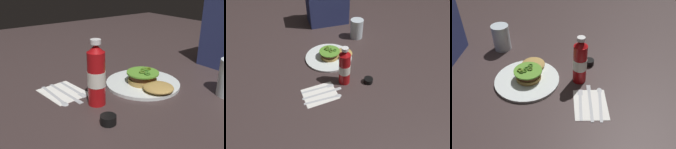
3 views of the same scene
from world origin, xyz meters
The scene contains 10 objects.
ground_plane centered at (0.00, 0.00, 0.00)m, with size 3.00×3.00×0.00m, color #3C2E2D.
dinner_plate centered at (-0.05, 0.06, 0.01)m, with size 0.29×0.29×0.01m, color white.
burger_sandwich centered at (-0.01, 0.05, 0.03)m, with size 0.21×0.13×0.05m.
ketchup_bottle centered at (-0.02, -0.18, 0.10)m, with size 0.06×0.06×0.22m.
water_glass centered at (0.21, 0.24, 0.07)m, with size 0.09×0.09×0.13m, color silver.
condiment_cup centered at (0.11, -0.22, 0.01)m, with size 0.05×0.05×0.03m, color black.
napkin centered at (-0.17, -0.23, 0.00)m, with size 0.17×0.13×0.00m, color white.
spoon_utensil centered at (-0.13, -0.27, 0.00)m, with size 0.20×0.03×0.00m.
butter_knife centered at (-0.14, -0.23, 0.00)m, with size 0.21×0.03×0.00m.
fork_utensil centered at (-0.15, -0.19, 0.00)m, with size 0.18×0.03×0.00m.
Camera 2 is at (-0.28, -0.91, 0.76)m, focal length 31.53 mm.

